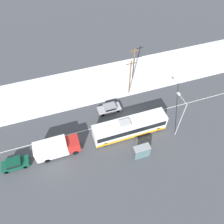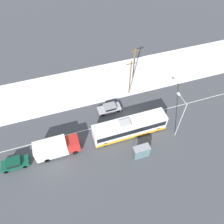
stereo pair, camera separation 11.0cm
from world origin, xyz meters
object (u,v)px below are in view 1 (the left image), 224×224
Objects in this scene: city_bus at (130,127)px; bus_shelter at (142,152)px; parked_car_near_truck at (15,163)px; box_truck at (56,148)px; pedestrian_at_stop at (144,145)px; sedan_car at (109,108)px; utility_pole_snowlot at (134,63)px; streetlamp at (180,114)px; utility_pole_roadside at (130,77)px.

bus_shelter is (0.19, -4.82, 0.01)m from city_bus.
box_truck is at bearing 1.58° from parked_car_near_truck.
bus_shelter is (-0.97, -1.26, 0.71)m from pedestrian_at_stop.
sedan_car is at bearing 19.42° from parked_car_near_truck.
pedestrian_at_stop is at bearing 52.48° from bus_shelter.
utility_pole_snowlot reaches higher than box_truck.
box_truck is at bearing 165.25° from pedestrian_at_stop.
box_truck is (-12.15, -0.06, 0.04)m from city_bus.
sedan_car is at bearing 100.13° from bus_shelter.
parked_car_near_truck is 0.51× the size of streetlamp.
box_truck is 2.66× the size of bus_shelter.
utility_pole_roadside is (3.16, 13.75, 2.39)m from bus_shelter.
box_truck is at bearing -149.91° from utility_pole_roadside.
sedan_car is 0.59× the size of utility_pole_snowlot.
box_truck is 0.95× the size of utility_pole_snowlot.
city_bus is at bearing 106.50° from sedan_car.
utility_pole_snowlot is (24.33, 13.13, 2.99)m from parked_car_near_truck.
city_bus reaches higher than box_truck.
streetlamp is 1.10× the size of utility_pole_snowlot.
utility_pole_snowlot is (4.57, 16.46, 2.82)m from pedestrian_at_stop.
bus_shelter is 0.32× the size of streetlamp.
sedan_car is 12.72m from streetlamp.
pedestrian_at_stop is 0.20× the size of streetlamp.
sedan_car is 2.70× the size of pedestrian_at_stop.
utility_pole_snowlot is at bearing -135.99° from sedan_car.
parked_car_near_truck is 0.52× the size of utility_pole_roadside.
utility_pole_roadside is (21.97, 9.16, 3.27)m from parked_car_near_truck.
city_bus is at bearing 107.93° from pedestrian_at_stop.
utility_pole_snowlot is at bearing 95.79° from streetlamp.
pedestrian_at_stop is 0.22× the size of utility_pole_snowlot.
parked_car_near_truck is at bearing 166.30° from bus_shelter.
bus_shelter is (1.88, -10.55, 0.90)m from sedan_car.
city_bus is at bearing 0.29° from box_truck.
bus_shelter is 14.31m from utility_pole_roadside.
parked_car_near_truck is at bearing -179.27° from city_bus.
parked_car_near_truck is at bearing 175.51° from streetlamp.
utility_pole_snowlot is (7.42, 7.17, 3.02)m from sedan_car.
city_bus is 1.81× the size of box_truck.
utility_pole_roadside is (-3.91, 11.20, -0.90)m from streetlamp.
utility_pole_snowlot reaches higher than pedestrian_at_stop.
utility_pole_roadside reaches higher than utility_pole_snowlot.
parked_car_near_truck is (-16.92, -5.96, 0.02)m from sedan_car.
streetlamp is at bearing 11.95° from pedestrian_at_stop.
utility_pole_roadside is 1.08× the size of utility_pole_snowlot.
sedan_car is 10.75m from bus_shelter.
utility_pole_roadside is at bearing 77.04° from bus_shelter.
city_bus reaches higher than sedan_car.
city_bus is 1.56× the size of streetlamp.
box_truck is 4.36× the size of pedestrian_at_stop.
utility_pole_roadside is at bearing 109.24° from streetlamp.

